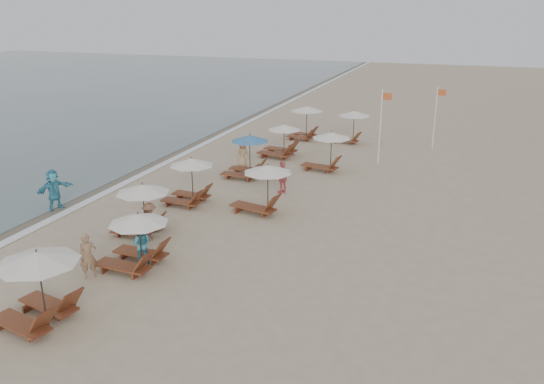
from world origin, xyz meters
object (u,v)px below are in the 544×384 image
(inland_station_2, at_px, (351,122))
(beachgoer_mid_b, at_px, (150,221))
(inland_station_0, at_px, (260,186))
(flag_pole_near, at_px, (381,123))
(lounger_station_5, at_px, (279,142))
(beachgoer_far_b, at_px, (243,154))
(inland_station_1, at_px, (326,149))
(beachgoer_near, at_px, (88,256))
(lounger_station_4, at_px, (245,158))
(beachgoer_far_a, at_px, (283,177))
(lounger_station_1, at_px, (134,242))
(waterline_walker, at_px, (54,190))
(lounger_station_6, at_px, (304,122))
(lounger_station_3, at_px, (188,182))
(beachgoer_mid_a, at_px, (141,244))
(lounger_station_2, at_px, (140,207))
(lounger_station_0, at_px, (35,288))

(inland_station_2, bearing_deg, beachgoer_mid_b, -102.01)
(inland_station_0, xyz_separation_m, flag_pole_near, (3.72, 10.17, 1.19))
(inland_station_0, height_order, flag_pole_near, flag_pole_near)
(lounger_station_5, xyz_separation_m, beachgoer_far_b, (-1.22, -3.07, -0.14))
(lounger_station_5, bearing_deg, inland_station_1, -31.09)
(beachgoer_mid_b, bearing_deg, inland_station_0, -59.21)
(beachgoer_near, distance_m, beachgoer_mid_b, 3.65)
(inland_station_0, relative_size, inland_station_2, 1.10)
(lounger_station_4, bearing_deg, beachgoer_far_a, -34.66)
(lounger_station_1, distance_m, waterline_walker, 7.86)
(lounger_station_1, xyz_separation_m, waterline_walker, (-6.84, 3.86, -0.01))
(beachgoer_far_a, bearing_deg, lounger_station_5, -128.65)
(lounger_station_6, xyz_separation_m, beachgoer_mid_b, (-0.70, -19.15, -0.47))
(beachgoer_far_b, bearing_deg, lounger_station_3, -140.28)
(lounger_station_5, relative_size, inland_station_2, 1.03)
(lounger_station_4, xyz_separation_m, beachgoer_far_b, (-0.91, 1.75, -0.30))
(beachgoer_far_a, xyz_separation_m, waterline_walker, (-9.20, -5.79, 0.12))
(lounger_station_4, relative_size, beachgoer_far_b, 1.63)
(lounger_station_3, bearing_deg, lounger_station_4, 79.70)
(waterline_walker, bearing_deg, lounger_station_5, -7.45)
(lounger_station_3, relative_size, lounger_station_6, 0.96)
(lounger_station_5, distance_m, waterline_walker, 14.23)
(inland_station_2, bearing_deg, inland_station_0, -93.76)
(lounger_station_1, xyz_separation_m, lounger_station_3, (-1.39, 6.67, 0.11))
(lounger_station_4, bearing_deg, beachgoer_near, -92.21)
(inland_station_1, height_order, beachgoer_far_b, inland_station_1)
(beachgoer_near, height_order, waterline_walker, waterline_walker)
(lounger_station_1, height_order, beachgoer_far_a, lounger_station_1)
(beachgoer_mid_a, distance_m, beachgoer_far_b, 13.10)
(lounger_station_2, relative_size, flag_pole_near, 0.54)
(lounger_station_0, distance_m, beachgoer_far_b, 17.57)
(beachgoer_far_a, bearing_deg, flag_pole_near, -175.99)
(inland_station_0, relative_size, inland_station_1, 1.02)
(inland_station_2, distance_m, beachgoer_mid_b, 19.56)
(lounger_station_2, height_order, beachgoer_far_a, lounger_station_2)
(lounger_station_0, xyz_separation_m, beachgoer_mid_a, (0.66, 4.53, -0.40))
(lounger_station_5, bearing_deg, lounger_station_0, -91.10)
(lounger_station_5, distance_m, lounger_station_6, 5.08)
(lounger_station_1, distance_m, beachgoer_far_a, 9.94)
(lounger_station_3, distance_m, inland_station_1, 8.99)
(lounger_station_3, relative_size, beachgoer_mid_b, 1.59)
(lounger_station_0, distance_m, lounger_station_5, 20.62)
(lounger_station_4, bearing_deg, lounger_station_2, -96.38)
(lounger_station_0, xyz_separation_m, lounger_station_6, (0.47, 25.68, 0.08))
(lounger_station_1, xyz_separation_m, inland_station_1, (3.35, 14.31, 0.32))
(beachgoer_mid_a, height_order, beachgoer_mid_b, beachgoer_mid_b)
(lounger_station_5, bearing_deg, beachgoer_far_a, -69.51)
(beachgoer_mid_a, relative_size, beachgoer_far_a, 0.92)
(lounger_station_1, relative_size, inland_station_1, 0.91)
(inland_station_0, distance_m, beachgoer_mid_b, 5.36)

